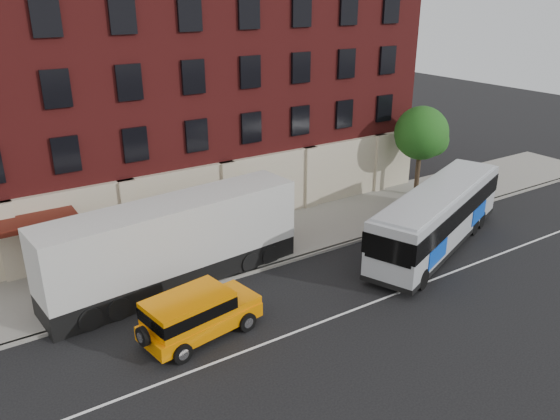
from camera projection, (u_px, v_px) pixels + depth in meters
ground at (355, 317)px, 24.27m from camera, size 120.00×120.00×0.00m
sidewalk at (252, 243)px, 31.25m from camera, size 60.00×6.00×0.15m
kerb at (281, 263)px, 28.91m from camera, size 60.00×0.25×0.15m
lane_line at (348, 312)px, 24.65m from camera, size 60.00×0.12×0.01m
building at (187, 90)px, 34.63m from camera, size 30.00×12.10×15.00m
sign_pole at (118, 282)px, 24.23m from camera, size 0.30×0.20×2.50m
street_tree at (422, 135)px, 36.85m from camera, size 3.60×3.60×6.20m
city_bus at (438, 215)px, 30.22m from camera, size 12.90×7.21×3.50m
yellow_suv at (195, 313)px, 22.47m from camera, size 5.43×2.95×2.02m
shipping_container at (174, 244)px, 26.31m from camera, size 13.02×3.90×4.27m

